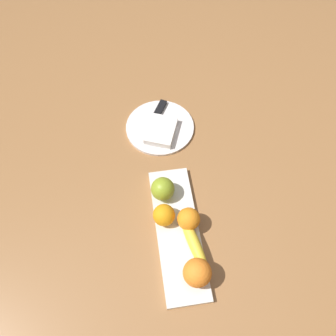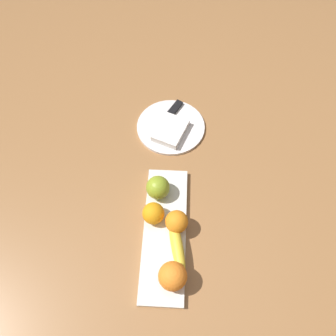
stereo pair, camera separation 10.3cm
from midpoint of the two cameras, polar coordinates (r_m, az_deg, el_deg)
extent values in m
plane|color=#9B683D|center=(1.00, -2.64, -9.49)|extent=(2.40, 2.40, 0.00)
cube|color=silver|center=(0.98, -1.38, -11.02)|extent=(0.40, 0.12, 0.02)
sphere|color=#8CA428|center=(0.99, -3.87, -3.82)|extent=(0.07, 0.07, 0.07)
ellipsoid|color=yellow|center=(0.94, 1.17, -12.70)|extent=(0.19, 0.07, 0.03)
sphere|color=orange|center=(0.95, 0.41, -8.91)|extent=(0.06, 0.06, 0.06)
sphere|color=orange|center=(0.90, 1.59, -17.64)|extent=(0.08, 0.08, 0.08)
sphere|color=orange|center=(0.96, -3.78, -8.24)|extent=(0.06, 0.06, 0.06)
cylinder|color=white|center=(1.17, -3.90, 6.74)|extent=(0.23, 0.23, 0.01)
cube|color=white|center=(1.14, -3.79, 6.11)|extent=(0.14, 0.13, 0.02)
cube|color=silver|center=(1.17, -5.13, 7.34)|extent=(0.14, 0.09, 0.00)
cube|color=black|center=(1.20, -3.97, 9.58)|extent=(0.09, 0.07, 0.01)
camera|label=1|loc=(0.05, -92.87, -4.83)|focal=35.93mm
camera|label=2|loc=(0.05, 87.13, 4.83)|focal=35.93mm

